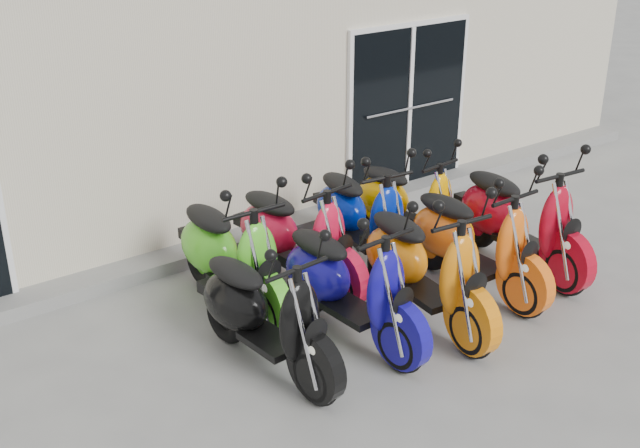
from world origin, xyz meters
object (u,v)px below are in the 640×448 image
Objects in this scene: scooter_front_blue at (349,268)px; scooter_back_blue at (363,203)px; scooter_back_red at (297,222)px; scooter_front_orange_a at (426,251)px; scooter_front_red at (522,204)px; scooter_front_black at (265,298)px; scooter_back_yellow at (410,191)px; scooter_back_green at (230,241)px; scooter_front_orange_b at (476,226)px.

scooter_front_blue is 1.02× the size of scooter_back_blue.
scooter_back_red is 0.89m from scooter_back_blue.
scooter_front_orange_a is 1.66m from scooter_front_red.
scooter_back_red is at bearing 40.25° from scooter_front_black.
scooter_back_blue is at bearing 82.27° from scooter_front_orange_a.
scooter_front_orange_a is 1.03× the size of scooter_back_red.
scooter_back_blue is (0.33, 1.35, -0.03)m from scooter_front_orange_a.
scooter_back_red reaches higher than scooter_back_yellow.
scooter_front_red is at bearing -18.59° from scooter_back_green.
scooter_back_green is at bearing -171.93° from scooter_back_blue.
scooter_front_black is at bearing 178.31° from scooter_front_orange_a.
scooter_back_green is at bearing 114.67° from scooter_front_blue.
scooter_back_green reaches higher than scooter_back_blue.
scooter_front_orange_a is 1.05× the size of scooter_back_blue.
scooter_front_blue is 1.10× the size of scooter_back_yellow.
scooter_front_black is at bearing 174.73° from scooter_front_blue.
scooter_back_yellow is at bearing 120.54° from scooter_front_red.
scooter_front_blue is at bearing -126.87° from scooter_back_blue.
scooter_back_blue is (0.89, 0.02, -0.01)m from scooter_back_red.
scooter_front_red is (1.64, 0.24, 0.01)m from scooter_front_orange_a.
scooter_back_blue reaches higher than scooter_back_yellow.
scooter_back_green is at bearing 176.57° from scooter_back_yellow.
scooter_front_red reaches higher than scooter_front_orange_a.
scooter_front_orange_b is at bearing -3.80° from scooter_front_blue.
scooter_back_red is at bearing 140.13° from scooter_front_orange_b.
scooter_back_blue is (1.10, 1.16, -0.01)m from scooter_front_blue.
scooter_back_yellow is (1.09, 1.42, -0.09)m from scooter_front_orange_a.
scooter_back_green is (-0.59, 1.12, 0.02)m from scooter_front_blue.
scooter_front_red is at bearing -33.45° from scooter_back_blue.
scooter_front_blue is 0.97× the size of scooter_front_orange_a.
scooter_front_orange_a reaches higher than scooter_front_orange_b.
scooter_front_orange_a is 1.13× the size of scooter_back_yellow.
scooter_front_black is 0.90m from scooter_front_blue.
scooter_front_red reaches higher than scooter_front_orange_b.
scooter_back_green is at bearing 152.27° from scooter_front_orange_b.
scooter_back_yellow is (0.77, 0.07, -0.05)m from scooter_back_blue.
scooter_front_black is 2.53m from scooter_front_orange_b.
scooter_front_orange_a reaches higher than scooter_back_red.
scooter_back_yellow is at bearing 58.29° from scooter_front_orange_a.
scooter_front_orange_a is at bearing -169.51° from scooter_front_orange_b.
scooter_back_yellow is at bearing 78.73° from scooter_front_orange_b.
scooter_back_green is at bearing 142.13° from scooter_front_orange_a.
scooter_front_orange_b is 1.01× the size of scooter_back_blue.
scooter_back_blue is at bearing 113.60° from scooter_front_orange_b.
scooter_front_orange_a is 0.99× the size of scooter_front_red.
scooter_front_orange_a is at bearing -166.00° from scooter_front_red.
scooter_front_black is 0.99× the size of scooter_back_blue.
scooter_back_red is (-0.57, 1.33, -0.02)m from scooter_front_orange_a.
scooter_back_red is at bearing 76.44° from scooter_front_blue.
scooter_back_blue is 1.08× the size of scooter_back_yellow.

